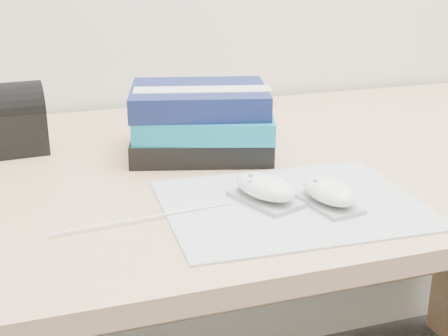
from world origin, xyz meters
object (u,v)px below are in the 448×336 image
object	(u,v)px
mouse_front	(329,193)
pouch	(5,120)
book_stack	(202,121)
desk	(215,264)
mouse_rear	(265,189)

from	to	relation	value
mouse_front	pouch	distance (m)	0.58
pouch	book_stack	bearing A→B (deg)	-18.15
desk	book_stack	xyz separation A→B (m)	(-0.03, -0.02, 0.29)
mouse_rear	mouse_front	bearing A→B (deg)	-26.99
book_stack	pouch	xyz separation A→B (m)	(-0.32, 0.11, 0.00)
mouse_rear	pouch	bearing A→B (deg)	134.01
desk	pouch	bearing A→B (deg)	165.69
desk	mouse_front	bearing A→B (deg)	-77.04
mouse_front	book_stack	world-z (taller)	book_stack
mouse_front	pouch	bearing A→B (deg)	136.87
mouse_rear	pouch	xyz separation A→B (m)	(-0.34, 0.35, 0.04)
desk	mouse_front	size ratio (longest dim) A/B	14.92
pouch	mouse_front	bearing A→B (deg)	-43.13
desk	mouse_rear	xyz separation A→B (m)	(-0.01, -0.26, 0.26)
book_stack	mouse_rear	bearing A→B (deg)	-85.55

